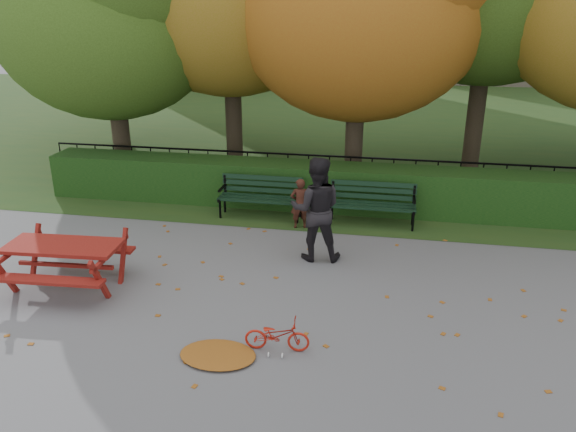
% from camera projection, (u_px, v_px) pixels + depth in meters
% --- Properties ---
extents(ground, '(90.00, 90.00, 0.00)m').
position_uv_depth(ground, '(289.00, 306.00, 8.73)').
color(ground, slate).
rests_on(ground, ground).
extents(grass_strip, '(90.00, 90.00, 0.00)m').
position_uv_depth(grass_strip, '(355.00, 123.00, 21.56)').
color(grass_strip, '#203E18').
rests_on(grass_strip, ground).
extents(hedge, '(13.00, 0.90, 1.00)m').
position_uv_depth(hedge, '(325.00, 187.00, 12.68)').
color(hedge, black).
rests_on(hedge, ground).
extents(iron_fence, '(14.00, 0.04, 1.02)m').
position_uv_depth(iron_fence, '(329.00, 175.00, 13.40)').
color(iron_fence, black).
rests_on(iron_fence, ground).
extents(bench_left, '(1.80, 0.57, 0.88)m').
position_uv_depth(bench_left, '(261.00, 194.00, 12.16)').
color(bench_left, black).
rests_on(bench_left, ground).
extents(bench_right, '(1.80, 0.57, 0.88)m').
position_uv_depth(bench_right, '(372.00, 200.00, 11.75)').
color(bench_right, black).
rests_on(bench_right, ground).
extents(picnic_table, '(1.91, 1.57, 0.89)m').
position_uv_depth(picnic_table, '(64.00, 254.00, 9.09)').
color(picnic_table, maroon).
rests_on(picnic_table, ground).
extents(leaf_pile, '(1.13, 0.87, 0.07)m').
position_uv_depth(leaf_pile, '(218.00, 355.00, 7.48)').
color(leaf_pile, '#683A0B').
rests_on(leaf_pile, ground).
extents(leaf_scatter, '(9.00, 5.70, 0.01)m').
position_uv_depth(leaf_scatter, '(292.00, 296.00, 9.00)').
color(leaf_scatter, '#683A0B').
rests_on(leaf_scatter, ground).
extents(child, '(0.45, 0.37, 1.07)m').
position_uv_depth(child, '(300.00, 203.00, 11.53)').
color(child, '#3C1B13').
rests_on(child, ground).
extents(adult, '(1.01, 0.83, 1.92)m').
position_uv_depth(adult, '(316.00, 209.00, 10.02)').
color(adult, black).
rests_on(adult, ground).
extents(bicycle, '(0.90, 0.37, 0.46)m').
position_uv_depth(bicycle, '(277.00, 335.00, 7.56)').
color(bicycle, '#B21E10').
rests_on(bicycle, ground).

